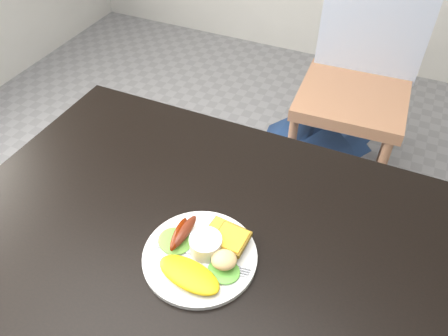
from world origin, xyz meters
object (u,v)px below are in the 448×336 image
Objects in this scene: dining_table at (216,249)px; person at (292,66)px; plate at (200,256)px; dining_chair at (353,98)px.

dining_table is 0.84m from person.
plate is (-0.01, -0.05, 0.03)m from dining_table.
person reaches higher than plate.
plate is at bearing -107.64° from dining_table.
dining_chair is 1.22m from plate.
person is at bearing 96.64° from dining_table.
dining_table is 2.71× the size of dining_chair.
person is 6.00× the size of plate.
dining_chair is at bearing 84.02° from plate.
dining_table is at bearing 114.70° from person.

